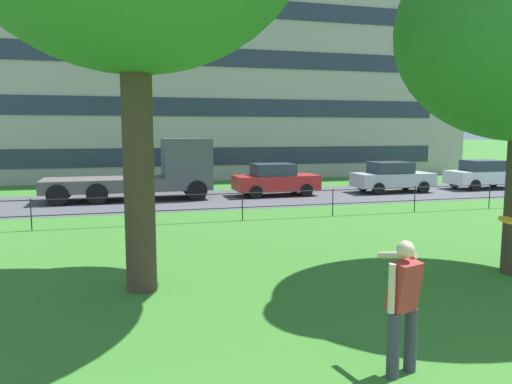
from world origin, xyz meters
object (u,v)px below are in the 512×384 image
object	(u,v)px
person_thrower	(403,303)
car_silver_far_right	(392,177)
frisbee	(508,220)
apartment_building_background	(201,65)
flatbed_truck_right	(154,172)
car_red_center	(275,179)
car_white_far_left	(484,174)

from	to	relation	value
person_thrower	car_silver_far_right	world-z (taller)	person_thrower
frisbee	apartment_building_background	size ratio (longest dim) A/B	0.01
person_thrower	flatbed_truck_right	size ratio (longest dim) A/B	0.24
flatbed_truck_right	apartment_building_background	distance (m)	15.21
person_thrower	car_red_center	size ratio (longest dim) A/B	0.43
car_silver_far_right	apartment_building_background	size ratio (longest dim) A/B	0.11
car_silver_far_right	apartment_building_background	bearing A→B (deg)	118.92
car_red_center	apartment_building_background	size ratio (longest dim) A/B	0.11
flatbed_truck_right	person_thrower	bearing A→B (deg)	-83.19
car_silver_far_right	car_white_far_left	distance (m)	5.53
car_red_center	apartment_building_background	world-z (taller)	apartment_building_background
frisbee	car_white_far_left	world-z (taller)	frisbee
car_red_center	car_white_far_left	bearing A→B (deg)	-1.25
car_white_far_left	apartment_building_background	bearing A→B (deg)	133.86
car_silver_far_right	car_red_center	bearing A→B (deg)	177.33
flatbed_truck_right	car_white_far_left	world-z (taller)	flatbed_truck_right
person_thrower	car_silver_far_right	bearing A→B (deg)	59.98
flatbed_truck_right	car_silver_far_right	world-z (taller)	flatbed_truck_right
frisbee	apartment_building_background	xyz separation A→B (m)	(0.05, 29.74, 5.98)
person_thrower	flatbed_truck_right	xyz separation A→B (m)	(-2.07, 17.34, 0.28)
flatbed_truck_right	car_silver_far_right	distance (m)	11.79
car_white_far_left	flatbed_truck_right	bearing A→B (deg)	178.26
frisbee	car_silver_far_right	xyz separation A→B (m)	(7.57, 16.12, -1.00)
apartment_building_background	frisbee	bearing A→B (deg)	-90.10
frisbee	flatbed_truck_right	size ratio (longest dim) A/B	0.04
person_thrower	apartment_building_background	size ratio (longest dim) A/B	0.05
flatbed_truck_right	car_red_center	size ratio (longest dim) A/B	1.81
car_silver_far_right	car_white_far_left	xyz separation A→B (m)	(5.53, 0.03, 0.00)
person_thrower	flatbed_truck_right	distance (m)	17.47
person_thrower	car_red_center	world-z (taller)	person_thrower
flatbed_truck_right	apartment_building_background	size ratio (longest dim) A/B	0.20
flatbed_truck_right	car_silver_far_right	size ratio (longest dim) A/B	1.83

